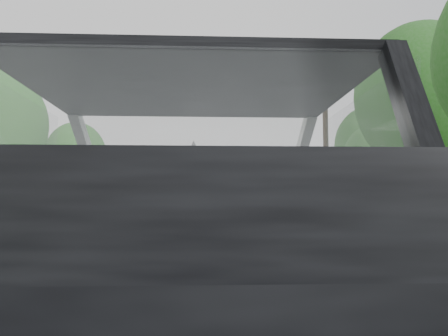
{
  "coord_description": "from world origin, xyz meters",
  "views": [
    {
      "loc": [
        0.06,
        -2.63,
        0.81
      ],
      "look_at": [
        0.21,
        0.58,
        1.09
      ],
      "focal_mm": 35.0,
      "sensor_mm": 36.0,
      "label": 1
    }
  ],
  "objects": [
    {
      "name": "cat",
      "position": [
        0.27,
        0.62,
        1.09
      ],
      "size": [
        0.66,
        0.23,
        0.29
      ],
      "primitive_type": "ellipsoid",
      "rotation": [
        0.0,
        0.0,
        0.05
      ],
      "color": "gray",
      "rests_on": "dashboard"
    },
    {
      "name": "tree_3",
      "position": [
        13.37,
        31.25,
        4.28
      ],
      "size": [
        5.98,
        5.98,
        8.56
      ],
      "primitive_type": null,
      "rotation": [
        0.0,
        0.0,
        0.06
      ],
      "color": "#1F5E18",
      "rests_on": "ground"
    },
    {
      "name": "tree_6",
      "position": [
        -9.29,
        29.54,
        3.37
      ],
      "size": [
        4.96,
        4.96,
        6.74
      ],
      "primitive_type": null,
      "rotation": [
        0.0,
        0.0,
        0.12
      ],
      "color": "#1F5E18",
      "rests_on": "ground"
    },
    {
      "name": "driver_seat",
      "position": [
        -0.4,
        -0.29,
        0.88
      ],
      "size": [
        0.5,
        0.72,
        0.42
      ],
      "primitive_type": "cube",
      "color": "black",
      "rests_on": "subject_car"
    },
    {
      "name": "dashboard",
      "position": [
        0.0,
        0.62,
        0.85
      ],
      "size": [
        1.58,
        0.45,
        0.3
      ],
      "primitive_type": "cube",
      "color": "black",
      "rests_on": "subject_car"
    },
    {
      "name": "guardrail",
      "position": [
        4.3,
        10.0,
        0.58
      ],
      "size": [
        0.05,
        90.0,
        0.32
      ],
      "primitive_type": "cube",
      "color": "gray",
      "rests_on": "ground"
    },
    {
      "name": "other_car",
      "position": [
        0.65,
        22.63,
        0.79
      ],
      "size": [
        2.83,
        5.07,
        1.57
      ],
      "primitive_type": "imported",
      "rotation": [
        0.0,
        0.0,
        -0.21
      ],
      "color": "silver",
      "rests_on": "ground"
    },
    {
      "name": "utility_pole",
      "position": [
        6.0,
        18.12,
        3.98
      ],
      "size": [
        0.27,
        0.27,
        7.96
      ],
      "primitive_type": "cylinder",
      "rotation": [
        0.0,
        0.0,
        0.03
      ],
      "color": "#312219",
      "rests_on": "ground"
    },
    {
      "name": "steering_wheel",
      "position": [
        -0.4,
        0.33,
        0.92
      ],
      "size": [
        0.36,
        0.36,
        0.04
      ],
      "primitive_type": "torus",
      "color": "black",
      "rests_on": "dashboard"
    },
    {
      "name": "passenger_seat",
      "position": [
        0.4,
        -0.29,
        0.88
      ],
      "size": [
        0.5,
        0.72,
        0.42
      ],
      "primitive_type": "cube",
      "color": "black",
      "rests_on": "subject_car"
    },
    {
      "name": "tree_2",
      "position": [
        10.59,
        23.71,
        2.85
      ],
      "size": [
        3.95,
        3.95,
        5.69
      ],
      "primitive_type": null,
      "rotation": [
        0.0,
        0.0,
        0.05
      ],
      "color": "#1F5E18",
      "rests_on": "ground"
    },
    {
      "name": "highway_sign",
      "position": [
        5.39,
        21.4,
        1.12
      ],
      "size": [
        0.37,
        0.88,
        2.24
      ],
      "primitive_type": "cube",
      "rotation": [
        0.0,
        0.0,
        -0.32
      ],
      "color": "#0B571C",
      "rests_on": "ground"
    },
    {
      "name": "subject_car",
      "position": [
        0.0,
        0.0,
        0.72
      ],
      "size": [
        1.8,
        4.0,
        1.45
      ],
      "primitive_type": "cube",
      "color": "black",
      "rests_on": "ground"
    },
    {
      "name": "tree_1",
      "position": [
        9.54,
        15.66,
        4.29
      ],
      "size": [
        7.32,
        7.32,
        8.59
      ],
      "primitive_type": null,
      "rotation": [
        0.0,
        0.0,
        0.37
      ],
      "color": "#1F5E18",
      "rests_on": "ground"
    }
  ]
}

